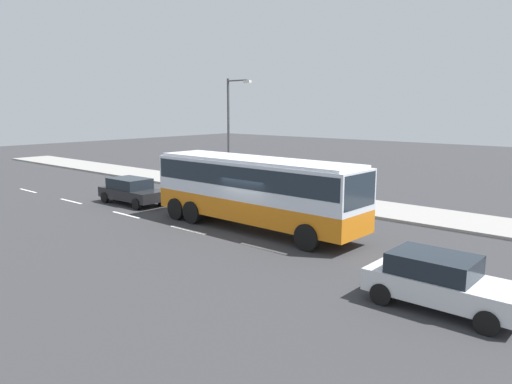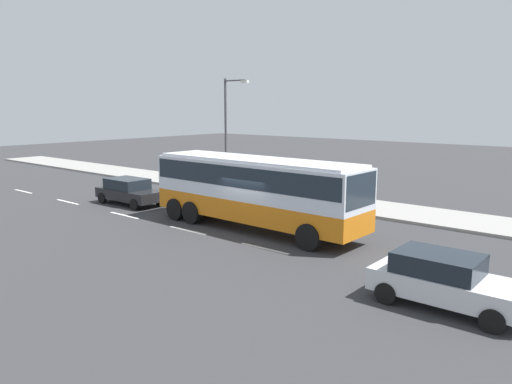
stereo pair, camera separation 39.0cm
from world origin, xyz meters
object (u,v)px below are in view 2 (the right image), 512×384
car_black_sedan (129,191)px  pedestrian_near_curb (271,183)px  coach_bus (255,186)px  car_silver_hatch (444,280)px  street_lamp (228,127)px

car_black_sedan → pedestrian_near_curb: 8.46m
coach_bus → car_black_sedan: size_ratio=2.49×
coach_bus → pedestrian_near_curb: bearing=123.3°
coach_bus → pedestrian_near_curb: (-3.92, 6.23, -1.03)m
car_silver_hatch → coach_bus: bearing=161.1°
car_black_sedan → pedestrian_near_curb: bearing=48.7°
car_silver_hatch → car_black_sedan: bearing=170.8°
car_black_sedan → pedestrian_near_curb: size_ratio=2.84×
coach_bus → car_black_sedan: (-9.42, -0.20, -1.27)m
coach_bus → pedestrian_near_curb: 7.43m
coach_bus → car_silver_hatch: 10.49m
pedestrian_near_curb → street_lamp: size_ratio=0.21×
car_black_sedan → street_lamp: 7.67m
pedestrian_near_curb → coach_bus: bearing=-32.3°
coach_bus → street_lamp: bearing=141.2°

